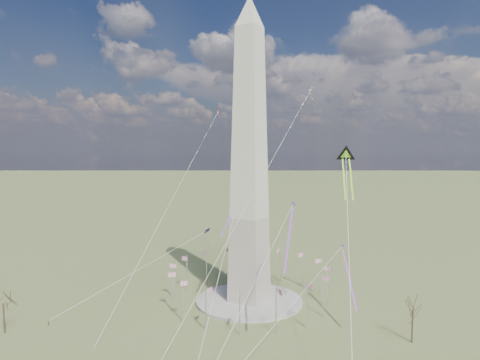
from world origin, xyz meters
The scene contains 14 objects.
ground centered at (0.00, 0.00, 0.00)m, with size 2000.00×2000.00×0.00m, color #495A2D.
plaza centered at (0.00, 0.00, 0.40)m, with size 36.00×36.00×0.80m, color #A2A094.
washington_monument centered at (0.00, 0.00, 47.95)m, with size 15.56×15.56×100.00m.
flagpole_ring centered at (0.00, 0.00, 7.27)m, with size 54.40×54.40×13.00m.
tree_near centered at (52.14, -5.11, 9.61)m, with size 7.70×7.70×13.47m.
tree_far centered at (-48.27, -55.37, 9.06)m, with size 7.26×7.26×12.71m.
person_west centered at (-41.66, -46.16, 0.78)m, with size 0.76×0.59×1.56m, color gray.
kite_delta_black centered at (30.58, 5.31, 48.86)m, with size 10.29×18.39×15.04m.
kite_diamond_purple centered at (-21.61, 6.88, 20.14)m, with size 2.16×3.12×9.19m.
kite_streamer_left centered at (22.58, -18.70, 30.80)m, with size 7.71×21.06×14.88m.
kite_streamer_mid centered at (-5.52, -1.26, 31.77)m, with size 5.03×19.19×13.29m.
kite_streamer_right centered at (32.11, 3.06, 15.54)m, with size 10.86×19.05×14.34m.
kite_small_red centered at (-36.81, 39.21, 68.24)m, with size 1.25×1.44×3.89m.
kite_small_white centered at (5.02, 43.13, 75.04)m, with size 1.51×2.21×4.65m.
Camera 1 is at (66.82, -123.94, 51.71)m, focal length 32.00 mm.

